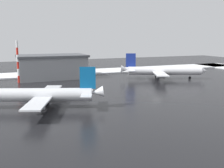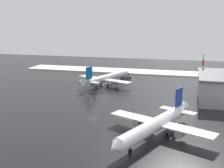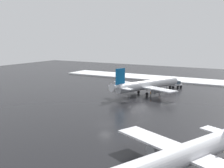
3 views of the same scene
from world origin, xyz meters
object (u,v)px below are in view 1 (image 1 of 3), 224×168
Objects in this scene: cargo_hangar at (52,67)px; ground_crew_by_nose_gear at (49,100)px; antenna_mast at (18,62)px; ground_crew_near_tug at (28,101)px; airplane_foreground_jet at (36,95)px; airplane_parked_starboard at (163,71)px.

ground_crew_by_nose_gear is at bearing 78.69° from cargo_hangar.
cargo_hangar is at bearing -156.06° from antenna_mast.
ground_crew_near_tug is at bearing 88.31° from antenna_mast.
antenna_mast reaches higher than airplane_foreground_jet.
ground_crew_by_nose_gear is 1.00× the size of ground_crew_near_tug.
airplane_foreground_jet is at bearing -137.07° from ground_crew_near_tug.
cargo_hangar is at bearing 154.59° from ground_crew_by_nose_gear.
airplane_parked_starboard reaches higher than ground_crew_by_nose_gear.
antenna_mast is 13.89m from cargo_hangar.
ground_crew_by_nose_gear is 0.07× the size of cargo_hangar.
ground_crew_near_tug is at bearing -47.26° from airplane_foreground_jet.
airplane_foreground_jet reaches higher than ground_crew_by_nose_gear.
ground_crew_by_nose_gear is at bearing -81.67° from ground_crew_near_tug.
antenna_mast is (49.35, -12.13, 4.00)m from airplane_parked_starboard.
antenna_mast reaches higher than ground_crew_by_nose_gear.
airplane_parked_starboard is 51.16m from ground_crew_by_nose_gear.
airplane_parked_starboard is at bearing 155.52° from cargo_hangar.
airplane_foreground_jet is 37.78m from antenna_mast.
ground_crew_by_nose_gear is at bearing -117.38° from airplane_foreground_jet.
airplane_foreground_jet is 44.74m from cargo_hangar.
ground_crew_by_nose_gear is at bearing 95.85° from antenna_mast.
airplane_foreground_jet is 0.97× the size of airplane_parked_starboard.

